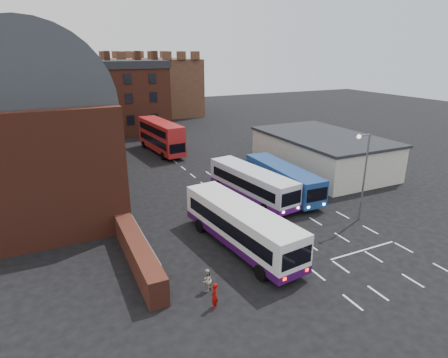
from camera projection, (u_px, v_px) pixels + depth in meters
name	position (u px, v px, depth m)	size (l,w,h in m)	color
ground	(282.00, 247.00, 27.73)	(180.00, 180.00, 0.00)	black
railway_station	(34.00, 116.00, 36.81)	(12.00, 28.00, 16.00)	#602B1E
forecourt_wall	(138.00, 254.00, 24.97)	(1.20, 10.00, 1.80)	#602B1E
cream_building	(322.00, 152.00, 45.09)	(10.40, 16.40, 4.25)	beige
brick_terrace	(99.00, 102.00, 62.69)	(22.00, 10.00, 11.00)	brown
castle_keep	(141.00, 87.00, 84.48)	(22.00, 22.00, 12.00)	brown
bus_white_outbound	(241.00, 224.00, 27.08)	(4.05, 11.97, 3.20)	white
bus_white_inbound	(252.00, 182.00, 36.05)	(3.98, 11.22, 2.99)	silver
bus_blue	(283.00, 178.00, 37.27)	(2.88, 10.89, 2.96)	navy
bus_red_double	(161.00, 136.00, 52.44)	(3.60, 11.31, 4.45)	red
street_lamp	(363.00, 169.00, 30.53)	(1.54, 0.40, 7.59)	slate
pedestrian_red	(214.00, 296.00, 20.92)	(0.58, 0.38, 1.58)	#8F0904
pedestrian_beige	(207.00, 280.00, 22.44)	(0.70, 0.55, 1.45)	#B7AB90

